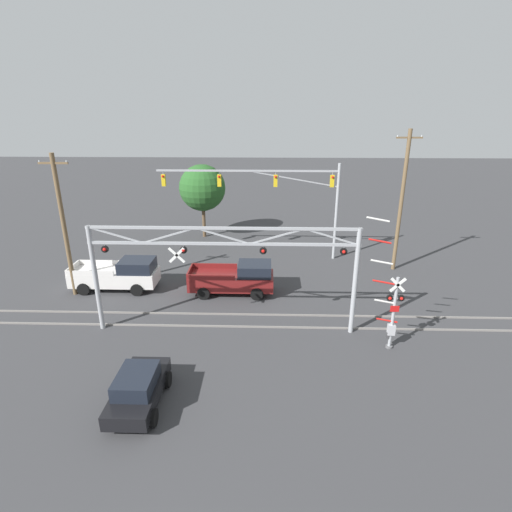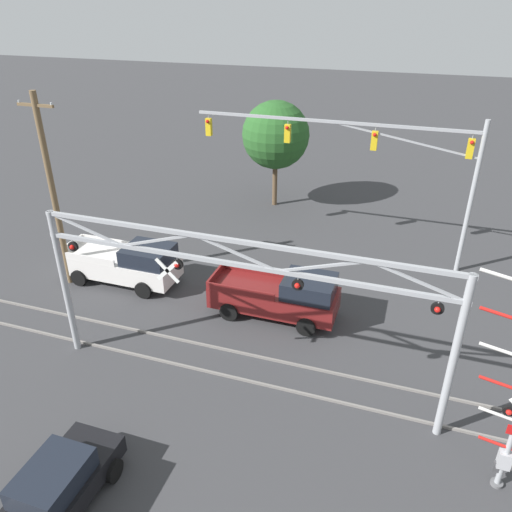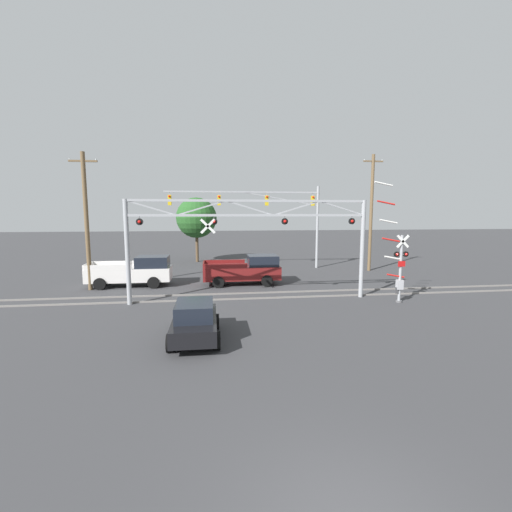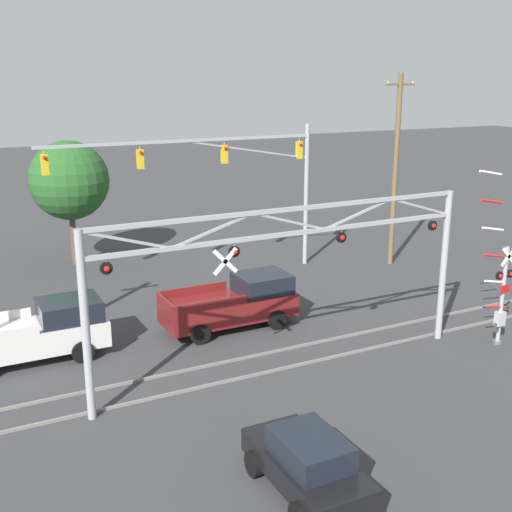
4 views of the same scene
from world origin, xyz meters
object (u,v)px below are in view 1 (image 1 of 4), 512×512
(crossing_gantry, at_px, (223,261))
(background_tree_beyond_span, at_px, (202,188))
(traffic_signal_span, at_px, (286,191))
(crossing_signal_mast, at_px, (391,309))
(sedan_waiting, at_px, (138,388))
(pickup_truck_following, at_px, (119,274))
(utility_pole_left, at_px, (64,225))
(utility_pole_right, at_px, (401,201))
(pickup_truck_lead, at_px, (236,278))

(crossing_gantry, height_order, background_tree_beyond_span, background_tree_beyond_span)
(traffic_signal_span, height_order, background_tree_beyond_span, traffic_signal_span)
(traffic_signal_span, xyz_separation_m, background_tree_beyond_span, (-7.55, 5.70, -0.83))
(traffic_signal_span, bearing_deg, crossing_signal_mast, -70.16)
(sedan_waiting, bearing_deg, traffic_signal_span, 69.34)
(pickup_truck_following, distance_m, utility_pole_left, 4.68)
(crossing_gantry, relative_size, background_tree_beyond_span, 2.05)
(pickup_truck_following, bearing_deg, crossing_signal_mast, -22.49)
(crossing_signal_mast, xyz_separation_m, utility_pole_left, (-18.97, 5.80, 2.52))
(crossing_gantry, bearing_deg, utility_pole_right, 38.12)
(traffic_signal_span, relative_size, utility_pole_left, 1.55)
(crossing_signal_mast, distance_m, traffic_signal_span, 14.36)
(crossing_signal_mast, distance_m, utility_pole_left, 19.99)
(pickup_truck_lead, bearing_deg, crossing_gantry, -92.73)
(pickup_truck_lead, relative_size, sedan_waiting, 1.42)
(pickup_truck_lead, bearing_deg, sedan_waiting, -106.19)
(pickup_truck_lead, xyz_separation_m, background_tree_beyond_span, (-4.03, 12.53, 3.66))
(utility_pole_left, bearing_deg, pickup_truck_lead, 2.72)
(sedan_waiting, bearing_deg, background_tree_beyond_span, 92.09)
(background_tree_beyond_span, bearing_deg, pickup_truck_lead, -72.19)
(pickup_truck_following, bearing_deg, pickup_truck_lead, -2.91)
(background_tree_beyond_span, bearing_deg, traffic_signal_span, -37.06)
(traffic_signal_span, bearing_deg, utility_pole_right, -15.07)
(sedan_waiting, distance_m, utility_pole_left, 13.43)
(crossing_signal_mast, xyz_separation_m, pickup_truck_following, (-16.22, 6.71, -1.16))
(pickup_truck_lead, distance_m, background_tree_beyond_span, 13.66)
(sedan_waiting, xyz_separation_m, utility_pole_left, (-7.53, 10.41, 3.91))
(background_tree_beyond_span, bearing_deg, crossing_gantry, -77.65)
(pickup_truck_following, height_order, sedan_waiting, pickup_truck_following)
(crossing_signal_mast, xyz_separation_m, utility_pole_right, (3.51, 10.92, 3.11))
(pickup_truck_following, height_order, utility_pole_right, utility_pole_right)
(sedan_waiting, xyz_separation_m, background_tree_beyond_span, (-0.86, 23.45, 3.89))
(crossing_gantry, height_order, sedan_waiting, crossing_gantry)
(pickup_truck_lead, bearing_deg, background_tree_beyond_span, 107.81)
(pickup_truck_lead, height_order, utility_pole_right, utility_pole_right)
(traffic_signal_span, distance_m, pickup_truck_lead, 8.90)
(crossing_gantry, height_order, crossing_signal_mast, crossing_signal_mast)
(pickup_truck_lead, bearing_deg, utility_pole_right, 21.38)
(traffic_signal_span, bearing_deg, utility_pole_left, -152.71)
(pickup_truck_lead, distance_m, sedan_waiting, 11.37)
(sedan_waiting, distance_m, utility_pole_right, 22.01)
(crossing_gantry, height_order, traffic_signal_span, traffic_signal_span)
(crossing_gantry, xyz_separation_m, utility_pole_left, (-10.47, 4.30, 0.60))
(background_tree_beyond_span, bearing_deg, utility_pole_left, -117.12)
(background_tree_beyond_span, bearing_deg, utility_pole_right, -26.63)
(utility_pole_left, bearing_deg, traffic_signal_span, 27.29)
(crossing_signal_mast, xyz_separation_m, pickup_truck_lead, (-8.26, 6.31, -1.16))
(crossing_gantry, bearing_deg, pickup_truck_lead, 87.27)
(crossing_gantry, height_order, pickup_truck_lead, crossing_gantry)
(crossing_gantry, bearing_deg, background_tree_beyond_span, 102.35)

